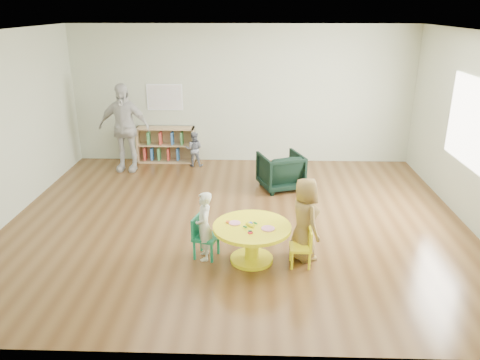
{
  "coord_description": "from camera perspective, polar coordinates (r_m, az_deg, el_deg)",
  "views": [
    {
      "loc": [
        0.28,
        -6.59,
        3.13
      ],
      "look_at": [
        0.07,
        -0.3,
        0.77
      ],
      "focal_mm": 35.0,
      "sensor_mm": 36.0,
      "label": 1
    }
  ],
  "objects": [
    {
      "name": "room",
      "position": [
        6.71,
        -0.39,
        9.9
      ],
      "size": [
        7.1,
        7.0,
        2.8
      ],
      "color": "#54361A",
      "rests_on": "ground"
    },
    {
      "name": "activity_table",
      "position": [
        6.04,
        1.46,
        -6.92
      ],
      "size": [
        1.01,
        1.01,
        0.55
      ],
      "rotation": [
        0.0,
        0.0,
        -0.33
      ],
      "color": "#FFF615",
      "rests_on": "ground"
    },
    {
      "name": "kid_chair_left",
      "position": [
        6.18,
        -4.52,
        -6.75
      ],
      "size": [
        0.38,
        0.38,
        0.57
      ],
      "rotation": [
        0.0,
        0.0,
        -1.85
      ],
      "color": "#178258",
      "rests_on": "ground"
    },
    {
      "name": "kid_chair_right",
      "position": [
        6.03,
        7.74,
        -8.01
      ],
      "size": [
        0.27,
        0.27,
        0.51
      ],
      "rotation": [
        0.0,
        0.0,
        1.58
      ],
      "color": "#FFF615",
      "rests_on": "ground"
    },
    {
      "name": "bookshelf",
      "position": [
        10.03,
        -9.06,
        4.27
      ],
      "size": [
        1.2,
        0.3,
        0.75
      ],
      "color": "tan",
      "rests_on": "ground"
    },
    {
      "name": "alphabet_poster",
      "position": [
        9.92,
        -9.17,
        9.93
      ],
      "size": [
        0.74,
        0.01,
        0.54
      ],
      "color": "white",
      "rests_on": "ground"
    },
    {
      "name": "armchair",
      "position": [
        8.45,
        4.98,
        1.1
      ],
      "size": [
        0.91,
        0.92,
        0.66
      ],
      "primitive_type": "imported",
      "rotation": [
        0.0,
        0.0,
        3.48
      ],
      "color": "black",
      "rests_on": "ground"
    },
    {
      "name": "child_left",
      "position": [
        6.07,
        -4.39,
        -5.62
      ],
      "size": [
        0.26,
        0.36,
        0.92
      ],
      "primitive_type": "imported",
      "rotation": [
        0.0,
        0.0,
        -1.45
      ],
      "color": "silver",
      "rests_on": "ground"
    },
    {
      "name": "child_right",
      "position": [
        6.07,
        7.89,
        -4.77
      ],
      "size": [
        0.53,
        0.64,
        1.11
      ],
      "primitive_type": "imported",
      "rotation": [
        0.0,
        0.0,
        1.95
      ],
      "color": "gold",
      "rests_on": "ground"
    },
    {
      "name": "toddler",
      "position": [
        9.66,
        -5.62,
        3.78
      ],
      "size": [
        0.36,
        0.29,
        0.73
      ],
      "primitive_type": "imported",
      "rotation": [
        0.0,
        0.0,
        3.1
      ],
      "color": "#18213C",
      "rests_on": "ground"
    },
    {
      "name": "adult_caretaker",
      "position": [
        9.53,
        -13.97,
        6.21
      ],
      "size": [
        1.05,
        0.51,
        1.74
      ],
      "primitive_type": "imported",
      "rotation": [
        0.0,
        0.0,
        -0.08
      ],
      "color": "silver",
      "rests_on": "ground"
    }
  ]
}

